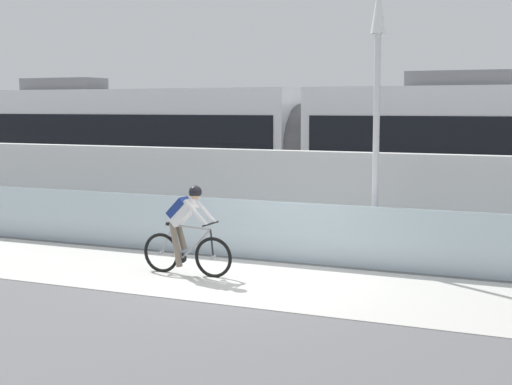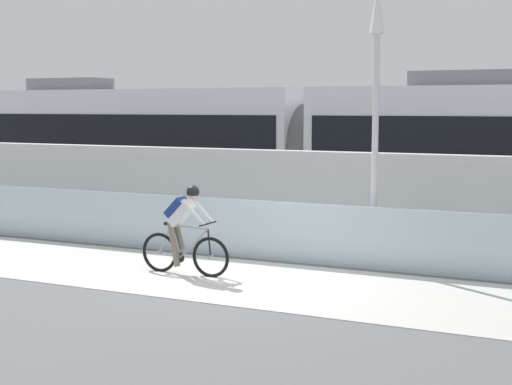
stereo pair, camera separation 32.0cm
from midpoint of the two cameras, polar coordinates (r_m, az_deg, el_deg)
The scene contains 9 objects.
ground_plane at distance 13.18m, azimuth 0.07°, elevation -6.65°, with size 200.00×200.00×0.00m, color slate.
bike_path_deck at distance 13.18m, azimuth 0.07°, elevation -6.62°, with size 32.00×3.20×0.01m, color silver.
glass_parapet at distance 14.73m, azimuth 3.14°, elevation -2.97°, with size 32.00×0.05×1.16m, color silver.
concrete_barrier_wall at distance 16.33m, azimuth 5.53°, elevation -0.50°, with size 32.00×0.36×2.04m, color silver.
tram_rail_near at distance 18.81m, azimuth 8.06°, elevation -2.75°, with size 32.00×0.08×0.01m, color #595654.
tram_rail_far at distance 20.17m, azimuth 9.27°, elevation -2.15°, with size 32.00×0.08×0.01m, color #595654.
tram at distance 19.76m, azimuth 4.64°, elevation 3.25°, with size 22.56×2.54×3.81m.
cyclist_on_bike at distance 13.60m, azimuth -4.72°, elevation -2.83°, with size 1.77×0.58×1.61m.
lamp_post_antenna at distance 14.31m, azimuth 9.57°, elevation 7.58°, with size 0.28×0.28×5.20m.
Camera 2 is at (5.61, -11.55, 2.98)m, focal length 53.68 mm.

